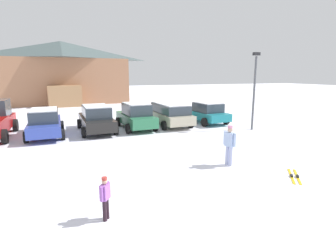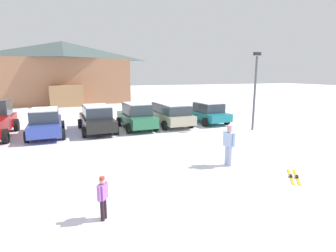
# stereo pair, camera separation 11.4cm
# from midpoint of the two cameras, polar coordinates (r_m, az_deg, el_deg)

# --- Properties ---
(ground) EXTENTS (160.00, 160.00, 0.00)m
(ground) POSITION_cam_midpoint_polar(r_m,az_deg,el_deg) (7.25, 20.31, -20.23)
(ground) COLOR white
(ski_lodge) EXTENTS (16.44, 11.24, 7.87)m
(ski_lodge) POSITION_cam_midpoint_polar(r_m,az_deg,el_deg) (37.68, -22.08, 10.87)
(ski_lodge) COLOR #9F6C4D
(ski_lodge) RESTS_ON ground
(parked_blue_hatchback) EXTENTS (2.21, 4.72, 1.68)m
(parked_blue_hatchback) POSITION_cam_midpoint_polar(r_m,az_deg,el_deg) (17.42, -25.38, 0.70)
(parked_blue_hatchback) COLOR #3044A4
(parked_blue_hatchback) RESTS_ON ground
(parked_black_sedan) EXTENTS (2.30, 4.83, 1.73)m
(parked_black_sedan) POSITION_cam_midpoint_polar(r_m,az_deg,el_deg) (17.65, -15.54, 1.59)
(parked_black_sedan) COLOR black
(parked_black_sedan) RESTS_ON ground
(parked_green_coupe) EXTENTS (2.25, 4.37, 1.79)m
(parked_green_coupe) POSITION_cam_midpoint_polar(r_m,az_deg,el_deg) (18.06, -7.16, 2.18)
(parked_green_coupe) COLOR #2B734B
(parked_green_coupe) RESTS_ON ground
(parked_beige_suv) EXTENTS (2.37, 4.82, 1.62)m
(parked_beige_suv) POSITION_cam_midpoint_polar(r_m,az_deg,el_deg) (19.14, 0.19, 2.77)
(parked_beige_suv) COLOR #B0A98E
(parked_beige_suv) RESTS_ON ground
(parked_teal_hatchback) EXTENTS (2.42, 4.15, 1.60)m
(parked_teal_hatchback) POSITION_cam_midpoint_polar(r_m,az_deg,el_deg) (20.31, 8.26, 2.93)
(parked_teal_hatchback) COLOR teal
(parked_teal_hatchback) RESTS_ON ground
(skier_adult_in_blue_parka) EXTENTS (0.34, 0.60, 1.67)m
(skier_adult_in_blue_parka) POSITION_cam_midpoint_polar(r_m,az_deg,el_deg) (10.94, 12.95, -3.67)
(skier_adult_in_blue_parka) COLOR #A2ABD0
(skier_adult_in_blue_parka) RESTS_ON ground
(skier_child_in_purple_jacket) EXTENTS (0.30, 0.37, 1.16)m
(skier_child_in_purple_jacket) POSITION_cam_midpoint_polar(r_m,az_deg,el_deg) (7.09, -13.97, -14.57)
(skier_child_in_purple_jacket) COLOR black
(skier_child_in_purple_jacket) RESTS_ON ground
(pair_of_skis) EXTENTS (1.17, 1.38, 0.08)m
(pair_of_skis) POSITION_cam_midpoint_polar(r_m,az_deg,el_deg) (10.80, 25.52, -9.84)
(pair_of_skis) COLOR gold
(pair_of_skis) RESTS_ON ground
(lamp_post) EXTENTS (0.44, 0.24, 5.07)m
(lamp_post) POSITION_cam_midpoint_polar(r_m,az_deg,el_deg) (18.31, 18.13, 8.12)
(lamp_post) COLOR #515459
(lamp_post) RESTS_ON ground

